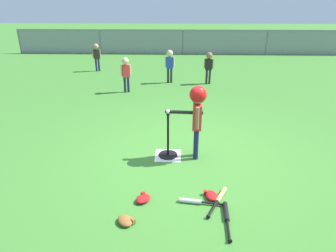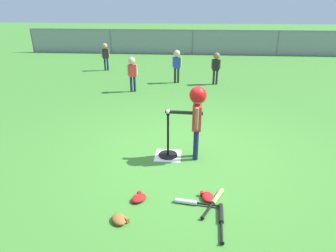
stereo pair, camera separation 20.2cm
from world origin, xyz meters
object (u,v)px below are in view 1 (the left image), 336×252
batter_child (197,108)px  spare_bat_silver (195,201)px  glove_tossed_aside (143,199)px  baseball_on_tee (168,112)px  fielder_deep_right (96,54)px  batting_tee (168,149)px  glove_by_plate (211,195)px  glove_near_bats (126,221)px  spare_bat_black (227,215)px  fielder_deep_center (209,64)px  spare_bat_wood (219,198)px  fielder_deep_left (126,70)px  fielder_near_left (170,62)px

batter_child → spare_bat_silver: bearing=-92.8°
spare_bat_silver → glove_tossed_aside: (-0.68, 0.03, 0.01)m
baseball_on_tee → fielder_deep_right: bearing=114.0°
fielder_deep_right → batting_tee: bearing=-66.0°
baseball_on_tee → glove_by_plate: (0.62, -1.13, -0.77)m
glove_near_bats → spare_bat_black: bearing=6.6°
batter_child → spare_bat_black: size_ratio=1.88×
fielder_deep_right → spare_bat_silver: (3.22, -7.59, -0.61)m
spare_bat_silver → glove_near_bats: glove_near_bats is taller
fielder_deep_center → spare_bat_wood: size_ratio=1.59×
fielder_deep_left → fielder_near_left: bearing=42.2°
fielder_deep_right → spare_bat_black: 8.65m
baseball_on_tee → fielder_deep_left: 3.92m
batting_tee → glove_tossed_aside: size_ratio=2.82×
glove_by_plate → glove_tossed_aside: bearing=-173.7°
baseball_on_tee → spare_bat_silver: bearing=-72.4°
baseball_on_tee → spare_bat_black: size_ratio=0.11×
fielder_deep_left → glove_near_bats: (0.86, -5.34, -0.60)m
spare_bat_black → fielder_deep_center: bearing=86.9°
spare_bat_silver → fielder_near_left: bearing=94.8°
glove_by_plate → spare_bat_silver: bearing=-149.6°
batter_child → spare_bat_silver: (-0.06, -1.23, -0.85)m
fielder_deep_center → spare_bat_black: (-0.33, -6.20, -0.60)m
batter_child → fielder_deep_right: bearing=117.3°
batter_child → spare_bat_black: (0.31, -1.48, -0.85)m
fielder_deep_right → batter_child: bearing=-62.7°
batting_tee → glove_tossed_aside: 1.27m
spare_bat_silver → spare_bat_black: size_ratio=0.89×
spare_bat_wood → baseball_on_tee: bearing=121.8°
fielder_deep_left → glove_tossed_aside: fielder_deep_left is taller
baseball_on_tee → fielder_near_left: fielder_near_left is taller
glove_by_plate → fielder_deep_right: bearing=114.8°
fielder_near_left → baseball_on_tee: bearing=-88.7°
batting_tee → glove_by_plate: batting_tee is taller
batter_child → spare_bat_silver: 1.50m
spare_bat_silver → baseball_on_tee: bearing=107.6°
batter_child → glove_by_plate: size_ratio=5.32×
spare_bat_black → baseball_on_tee: bearing=116.9°
fielder_deep_left → spare_bat_silver: (1.71, -4.95, -0.60)m
fielder_near_left → glove_by_plate: bearing=-83.0°
spare_bat_black → spare_bat_silver: bearing=145.4°
spare_bat_silver → batter_child: bearing=87.2°
batter_child → fielder_deep_left: size_ratio=1.25×
glove_tossed_aside → fielder_deep_center: bearing=76.8°
batting_tee → fielder_near_left: bearing=91.3°
spare_bat_black → spare_bat_wood: bearing=97.1°
batter_child → glove_tossed_aside: bearing=-121.7°
fielder_near_left → batting_tee: bearing=-88.7°
fielder_deep_center → spare_bat_wood: fielder_deep_center is taller
batting_tee → spare_bat_silver: size_ratio=1.32×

